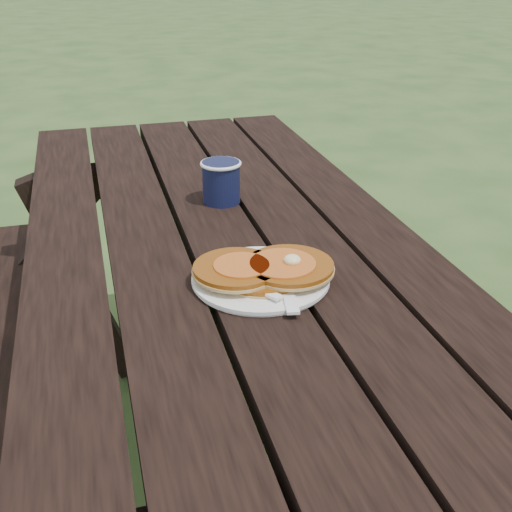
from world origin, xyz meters
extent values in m
plane|color=#2D471E|center=(0.00, 0.00, 0.00)|extent=(60.00, 60.00, 0.00)
cube|color=black|center=(0.00, 0.00, 0.73)|extent=(0.75, 1.80, 0.04)
cube|color=black|center=(0.55, 0.00, 0.43)|extent=(0.25, 1.80, 0.04)
cylinder|color=white|center=(0.02, -0.19, 0.76)|extent=(0.26, 0.26, 0.01)
cylinder|color=#8A470F|center=(0.02, -0.20, 0.77)|extent=(0.15, 0.15, 0.01)
cylinder|color=#8A470F|center=(-0.02, -0.19, 0.78)|extent=(0.15, 0.15, 0.01)
cylinder|color=#8A470F|center=(0.07, -0.20, 0.78)|extent=(0.15, 0.15, 0.01)
cylinder|color=#AE5018|center=(0.06, -0.20, 0.79)|extent=(0.11, 0.11, 0.00)
ellipsoid|color=#F4E59E|center=(0.07, -0.20, 0.79)|extent=(0.03, 0.03, 0.02)
cube|color=white|center=(0.05, -0.24, 0.76)|extent=(0.05, 0.18, 0.00)
cylinder|color=#101433|center=(0.04, 0.18, 0.80)|extent=(0.08, 0.08, 0.09)
torus|color=white|center=(0.04, 0.18, 0.84)|extent=(0.09, 0.09, 0.01)
cylinder|color=black|center=(0.04, 0.18, 0.84)|extent=(0.07, 0.07, 0.01)
camera|label=1|loc=(-0.24, -1.12, 1.28)|focal=45.00mm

